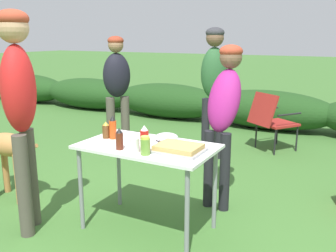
# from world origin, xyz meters

# --- Properties ---
(ground_plane) EXTENTS (60.00, 60.00, 0.00)m
(ground_plane) POSITION_xyz_m (0.00, 0.00, 0.00)
(ground_plane) COLOR #3D6B2D
(shrub_hedge) EXTENTS (14.40, 0.90, 0.68)m
(shrub_hedge) POSITION_xyz_m (0.00, 4.05, 0.34)
(shrub_hedge) COLOR #1E4219
(shrub_hedge) RESTS_ON ground
(folding_table) EXTENTS (1.10, 0.64, 0.74)m
(folding_table) POSITION_xyz_m (0.00, 0.00, 0.66)
(folding_table) COLOR white
(folding_table) RESTS_ON ground
(food_tray) EXTENTS (0.38, 0.29, 0.06)m
(food_tray) POSITION_xyz_m (0.30, -0.04, 0.77)
(food_tray) COLOR #9E9EA3
(food_tray) RESTS_ON folding_table
(plate_stack) EXTENTS (0.22, 0.22, 0.03)m
(plate_stack) POSITION_xyz_m (-0.16, 0.11, 0.75)
(plate_stack) COLOR white
(plate_stack) RESTS_ON folding_table
(mixing_bowl) EXTENTS (0.20, 0.20, 0.07)m
(mixing_bowl) POSITION_xyz_m (0.08, 0.19, 0.77)
(mixing_bowl) COLOR silver
(mixing_bowl) RESTS_ON folding_table
(paper_cup_stack) EXTENTS (0.08, 0.08, 0.11)m
(paper_cup_stack) POSITION_xyz_m (0.01, -0.21, 0.80)
(paper_cup_stack) COLOR white
(paper_cup_stack) RESTS_ON folding_table
(hot_sauce_bottle) EXTENTS (0.06, 0.06, 0.20)m
(hot_sauce_bottle) POSITION_xyz_m (-0.36, 0.03, 0.84)
(hot_sauce_bottle) COLOR #CC4214
(hot_sauce_bottle) RESTS_ON folding_table
(ketchup_bottle) EXTENTS (0.07, 0.07, 0.19)m
(ketchup_bottle) POSITION_xyz_m (0.03, -0.08, 0.83)
(ketchup_bottle) COLOR red
(ketchup_bottle) RESTS_ON folding_table
(beer_bottle) EXTENTS (0.06, 0.06, 0.15)m
(beer_bottle) POSITION_xyz_m (-0.43, 0.02, 0.81)
(beer_bottle) COLOR brown
(beer_bottle) RESTS_ON folding_table
(bbq_sauce_bottle) EXTENTS (0.06, 0.06, 0.17)m
(bbq_sauce_bottle) POSITION_xyz_m (-0.13, -0.20, 0.82)
(bbq_sauce_bottle) COLOR #562314
(bbq_sauce_bottle) RESTS_ON folding_table
(relish_jar) EXTENTS (0.07, 0.07, 0.14)m
(relish_jar) POSITION_xyz_m (0.12, -0.22, 0.81)
(relish_jar) COLOR olive
(relish_jar) RESTS_ON folding_table
(standing_person_with_beanie) EXTENTS (0.34, 0.45, 1.53)m
(standing_person_with_beanie) POSITION_xyz_m (0.37, 0.76, 0.98)
(standing_person_with_beanie) COLOR black
(standing_person_with_beanie) RESTS_ON ground
(standing_person_in_gray_fleece) EXTENTS (0.46, 0.47, 1.60)m
(standing_person_in_gray_fleece) POSITION_xyz_m (-1.58, 1.77, 0.98)
(standing_person_in_gray_fleece) COLOR #4C473D
(standing_person_in_gray_fleece) RESTS_ON ground
(standing_person_in_red_jacket) EXTENTS (0.41, 0.37, 1.71)m
(standing_person_in_red_jacket) POSITION_xyz_m (-0.23, 2.03, 1.09)
(standing_person_in_red_jacket) COLOR black
(standing_person_in_red_jacket) RESTS_ON ground
(standing_person_in_dark_puffer) EXTENTS (0.41, 0.44, 1.80)m
(standing_person_in_dark_puffer) POSITION_xyz_m (-0.87, -0.49, 1.14)
(standing_person_in_dark_puffer) COLOR #4C473D
(standing_person_in_dark_puffer) RESTS_ON ground
(dog) EXTENTS (0.83, 0.25, 0.73)m
(dog) POSITION_xyz_m (-1.58, -0.12, 0.51)
(dog) COLOR #B27A42
(dog) RESTS_ON ground
(camp_chair_green_behind_table) EXTENTS (0.72, 0.75, 0.83)m
(camp_chair_green_behind_table) POSITION_xyz_m (0.37, 2.75, 0.47)
(camp_chair_green_behind_table) COLOR maroon
(camp_chair_green_behind_table) RESTS_ON ground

